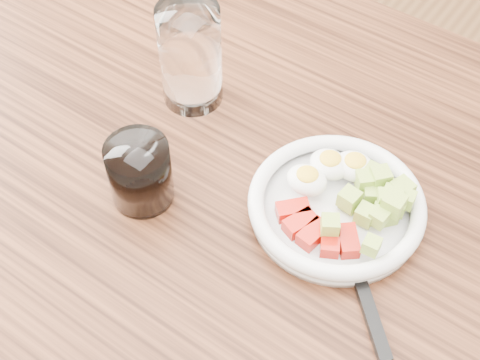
% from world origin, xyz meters
% --- Properties ---
extents(dining_table, '(1.50, 0.90, 0.77)m').
position_xyz_m(dining_table, '(0.00, 0.00, 0.67)').
color(dining_table, brown).
rests_on(dining_table, ground).
extents(bowl, '(0.21, 0.21, 0.06)m').
position_xyz_m(bowl, '(0.10, 0.06, 0.79)').
color(bowl, white).
rests_on(bowl, dining_table).
extents(fork, '(0.17, 0.16, 0.01)m').
position_xyz_m(fork, '(0.22, -0.07, 0.77)').
color(fork, black).
rests_on(fork, dining_table).
extents(water_glass, '(0.08, 0.08, 0.15)m').
position_xyz_m(water_glass, '(-0.16, 0.11, 0.84)').
color(water_glass, white).
rests_on(water_glass, dining_table).
extents(coffee_glass, '(0.08, 0.08, 0.09)m').
position_xyz_m(coffee_glass, '(-0.11, -0.06, 0.81)').
color(coffee_glass, white).
rests_on(coffee_glass, dining_table).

